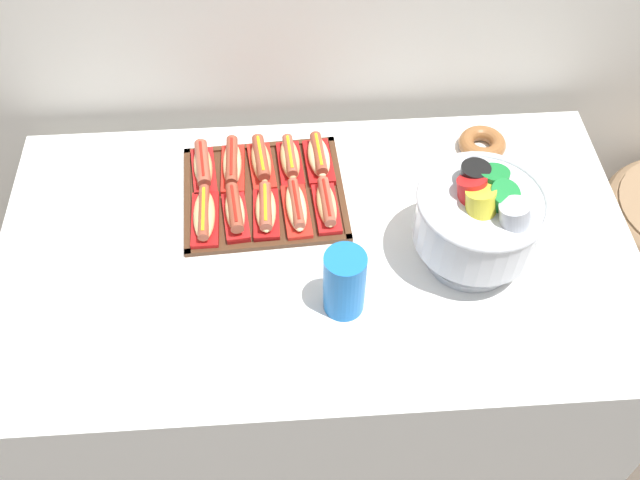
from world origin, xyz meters
name	(u,v)px	position (x,y,z in m)	size (l,w,h in m)	color
ground_plane	(318,396)	(0.00, 0.00, 0.00)	(10.00, 10.00, 0.00)	#4C4238
buffet_table	(317,329)	(0.00, 0.00, 0.41)	(1.54, 0.88, 0.78)	white
serving_tray	(264,194)	(-0.12, 0.18, 0.78)	(0.42, 0.38, 0.01)	#472B19
hot_dog_0	(205,216)	(-0.27, 0.09, 0.81)	(0.07, 0.17, 0.06)	#B21414
hot_dog_1	(235,212)	(-0.19, 0.09, 0.82)	(0.07, 0.16, 0.06)	red
hot_dog_2	(266,210)	(-0.12, 0.10, 0.81)	(0.06, 0.16, 0.06)	#B21414
hot_dog_3	(296,208)	(-0.04, 0.10, 0.81)	(0.07, 0.18, 0.06)	red
hot_dog_4	(327,205)	(0.03, 0.10, 0.81)	(0.07, 0.16, 0.06)	red
hot_dog_5	(203,167)	(-0.28, 0.25, 0.81)	(0.07, 0.17, 0.06)	red
hot_dog_6	(232,165)	(-0.20, 0.26, 0.81)	(0.06, 0.17, 0.06)	red
hot_dog_7	(261,162)	(-0.13, 0.26, 0.81)	(0.08, 0.17, 0.06)	red
hot_dog_8	(290,160)	(-0.05, 0.27, 0.81)	(0.07, 0.16, 0.06)	#B21414
hot_dog_9	(319,158)	(0.02, 0.27, 0.81)	(0.08, 0.16, 0.06)	#B21414
punch_bowl	(480,217)	(0.36, -0.05, 0.92)	(0.30, 0.30, 0.26)	silver
cup_stack	(344,283)	(0.05, -0.17, 0.86)	(0.09, 0.09, 0.17)	blue
donut	(482,144)	(0.46, 0.31, 0.80)	(0.13, 0.13, 0.04)	brown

